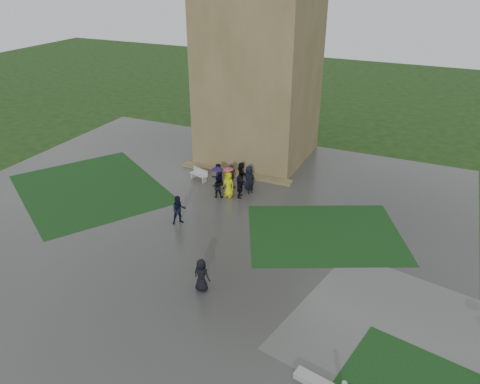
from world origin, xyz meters
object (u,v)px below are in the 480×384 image
at_px(pedestrian_near, 201,275).
at_px(bench, 199,174).
at_px(tower, 260,45).
at_px(pedestrian_mid, 179,210).

bearing_deg(pedestrian_near, bench, -57.30).
xyz_separation_m(tower, pedestrian_near, (4.33, -17.75, -8.10)).
height_order(bench, pedestrian_mid, pedestrian_mid).
distance_m(pedestrian_mid, pedestrian_near, 6.84).
bearing_deg(pedestrian_mid, pedestrian_near, -93.53).
bearing_deg(pedestrian_near, tower, -73.04).
bearing_deg(tower, bench, -107.84).
xyz_separation_m(tower, bench, (-2.07, -6.42, -8.53)).
bearing_deg(bench, pedestrian_near, -42.44).
distance_m(tower, bench, 10.87).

